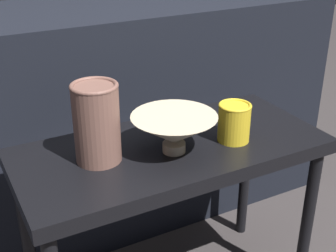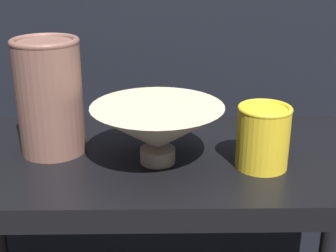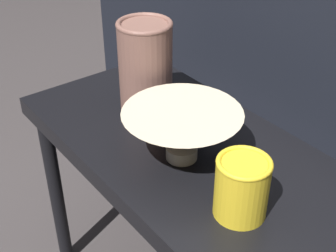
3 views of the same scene
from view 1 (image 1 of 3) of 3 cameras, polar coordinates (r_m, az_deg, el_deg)
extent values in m
cube|color=black|center=(1.26, 0.44, -3.08)|extent=(0.84, 0.38, 0.04)
cylinder|color=black|center=(1.50, 16.60, -11.13)|extent=(0.04, 0.04, 0.49)
cylinder|color=black|center=(1.43, -16.75, -13.19)|extent=(0.04, 0.04, 0.49)
cylinder|color=black|center=(1.69, 9.37, -5.80)|extent=(0.04, 0.04, 0.49)
cube|color=black|center=(1.74, -7.83, 1.08)|extent=(1.66, 0.50, 0.81)
cylinder|color=#C1B293|center=(1.21, 0.74, -2.59)|extent=(0.06, 0.06, 0.03)
cone|color=#C1B293|center=(1.19, 0.75, -0.44)|extent=(0.22, 0.22, 0.08)
cylinder|color=brown|center=(1.15, -8.69, 0.23)|extent=(0.11, 0.11, 0.20)
torus|color=brown|center=(1.11, -9.02, 4.84)|extent=(0.12, 0.12, 0.01)
cylinder|color=gold|center=(1.27, 8.06, 0.36)|extent=(0.09, 0.09, 0.10)
torus|color=gold|center=(1.25, 8.20, 2.48)|extent=(0.09, 0.09, 0.01)
camera|label=2|loc=(0.61, 36.33, -2.67)|focal=50.00mm
camera|label=3|loc=(1.17, 39.88, 17.87)|focal=50.00mm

